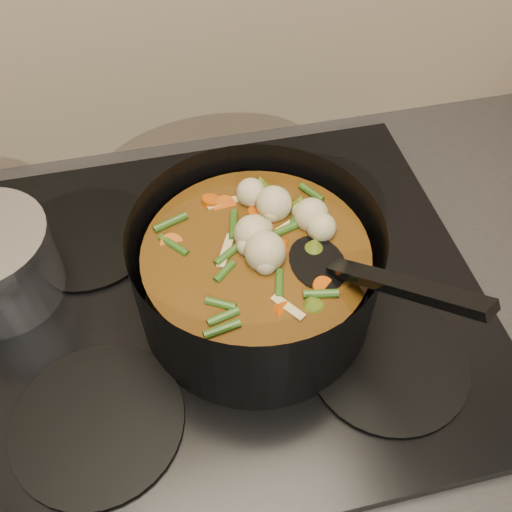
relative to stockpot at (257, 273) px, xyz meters
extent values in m
cube|color=brown|center=(-0.03, 0.02, -0.56)|extent=(2.60, 0.60, 0.86)
cube|color=black|center=(-0.03, 0.02, -0.11)|extent=(2.64, 0.64, 0.05)
cube|color=black|center=(-0.03, 0.02, -0.07)|extent=(0.62, 0.54, 0.02)
cylinder|color=black|center=(-0.19, -0.11, -0.06)|extent=(0.18, 0.18, 0.01)
cylinder|color=black|center=(0.13, -0.11, -0.06)|extent=(0.18, 0.18, 0.01)
cylinder|color=black|center=(-0.19, 0.15, -0.06)|extent=(0.18, 0.18, 0.01)
cylinder|color=black|center=(0.13, 0.15, -0.06)|extent=(0.18, 0.18, 0.01)
cylinder|color=black|center=(0.00, 0.00, 0.00)|extent=(0.34, 0.34, 0.14)
cylinder|color=black|center=(0.00, 0.00, -0.06)|extent=(0.27, 0.27, 0.01)
cylinder|color=#59320F|center=(0.00, 0.00, -0.01)|extent=(0.25, 0.25, 0.09)
cylinder|color=#D04A09|center=(0.04, 0.00, 0.04)|extent=(0.03, 0.03, 0.02)
cylinder|color=#D04A09|center=(0.03, 0.06, 0.04)|extent=(0.04, 0.04, 0.02)
cylinder|color=#D04A09|center=(-0.05, 0.08, 0.04)|extent=(0.04, 0.04, 0.02)
cylinder|color=#D04A09|center=(-0.05, 0.00, 0.04)|extent=(0.03, 0.03, 0.02)
cylinder|color=#D04A09|center=(-0.03, -0.07, 0.04)|extent=(0.04, 0.03, 0.02)
cylinder|color=#D04A09|center=(0.02, -0.03, 0.04)|extent=(0.04, 0.04, 0.02)
cylinder|color=#D04A09|center=(0.06, 0.01, 0.04)|extent=(0.03, 0.04, 0.02)
cylinder|color=#D04A09|center=(0.03, 0.09, 0.04)|extent=(0.03, 0.03, 0.02)
cylinder|color=#D04A09|center=(-0.03, 0.04, 0.04)|extent=(0.04, 0.04, 0.02)
sphere|color=tan|center=(0.06, 0.00, 0.05)|extent=(0.04, 0.04, 0.04)
sphere|color=tan|center=(0.01, 0.06, 0.05)|extent=(0.04, 0.04, 0.04)
sphere|color=tan|center=(-0.05, 0.02, 0.05)|extent=(0.04, 0.04, 0.04)
sphere|color=tan|center=(-0.03, -0.05, 0.05)|extent=(0.04, 0.04, 0.04)
sphere|color=tan|center=(0.05, -0.03, 0.05)|extent=(0.04, 0.04, 0.04)
sphere|color=tan|center=(0.04, 0.04, 0.05)|extent=(0.04, 0.04, 0.04)
cone|color=olive|center=(0.01, -0.08, 0.04)|extent=(0.04, 0.04, 0.03)
cone|color=olive|center=(0.08, 0.02, 0.04)|extent=(0.04, 0.04, 0.03)
cone|color=olive|center=(-0.02, 0.07, 0.04)|extent=(0.04, 0.04, 0.03)
cone|color=olive|center=(-0.07, -0.03, 0.04)|extent=(0.04, 0.04, 0.03)
cone|color=olive|center=(0.03, -0.07, 0.04)|extent=(0.04, 0.04, 0.03)
cylinder|color=#335719|center=(0.03, 0.03, 0.04)|extent=(0.01, 0.04, 0.01)
cylinder|color=#335719|center=(-0.01, 0.09, 0.04)|extent=(0.03, 0.03, 0.01)
cylinder|color=#335719|center=(-0.06, 0.05, 0.04)|extent=(0.04, 0.02, 0.01)
cylinder|color=#335719|center=(-0.06, -0.01, 0.04)|extent=(0.02, 0.04, 0.01)
cylinder|color=#335719|center=(-0.02, -0.03, 0.04)|extent=(0.02, 0.04, 0.01)
cylinder|color=#335719|center=(0.02, -0.09, 0.04)|extent=(0.04, 0.02, 0.01)
cylinder|color=#335719|center=(0.06, -0.04, 0.04)|extent=(0.03, 0.03, 0.01)
cylinder|color=#335719|center=(0.06, 0.02, 0.04)|extent=(0.01, 0.04, 0.01)
cylinder|color=#335719|center=(0.02, 0.04, 0.04)|extent=(0.03, 0.03, 0.01)
cylinder|color=#335719|center=(-0.03, 0.09, 0.04)|extent=(0.04, 0.02, 0.01)
cylinder|color=#335719|center=(-0.07, 0.03, 0.04)|extent=(0.02, 0.04, 0.01)
cylinder|color=#335719|center=(-0.05, -0.02, 0.04)|extent=(0.02, 0.04, 0.01)
cylinder|color=#335719|center=(-0.01, -0.04, 0.04)|extent=(0.04, 0.02, 0.01)
cylinder|color=#335719|center=(0.04, -0.08, 0.04)|extent=(0.03, 0.03, 0.01)
cube|color=tan|center=(-0.06, 0.02, 0.04)|extent=(0.04, 0.01, 0.00)
cube|color=tan|center=(-0.03, -0.06, 0.04)|extent=(0.02, 0.04, 0.00)
cube|color=tan|center=(0.05, -0.04, 0.04)|extent=(0.04, 0.03, 0.00)
cube|color=tan|center=(0.05, 0.05, 0.04)|extent=(0.03, 0.03, 0.00)
cube|color=tan|center=(-0.04, 0.05, 0.04)|extent=(0.03, 0.04, 0.00)
cube|color=tan|center=(-0.06, -0.03, 0.04)|extent=(0.04, 0.02, 0.00)
ellipsoid|color=black|center=(0.06, -0.03, 0.04)|extent=(0.07, 0.08, 0.01)
cube|color=black|center=(0.11, -0.11, 0.09)|extent=(0.10, 0.15, 0.10)
camera|label=1|loc=(-0.09, -0.37, 0.51)|focal=40.00mm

